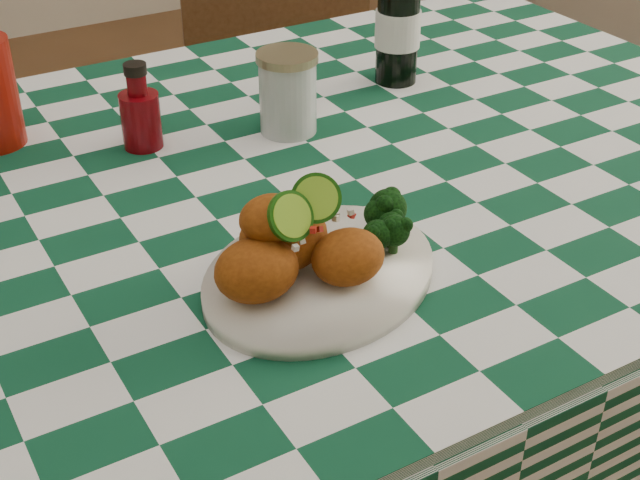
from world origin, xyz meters
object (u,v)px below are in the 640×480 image
fried_chicken_pile (304,231)px  wooden_chair_right (292,125)px  mason_jar (288,93)px  plate (320,275)px  beer_bottle (399,8)px  ketchup_bottle (139,106)px  dining_table (274,396)px

fried_chicken_pile → wooden_chair_right: 1.12m
mason_jar → plate: bearing=-113.4°
mason_jar → beer_bottle: size_ratio=0.49×
beer_bottle → wooden_chair_right: bearing=82.0°
fried_chicken_pile → ketchup_bottle: fried_chicken_pile is taller
beer_bottle → fried_chicken_pile: bearing=-133.9°
plate → fried_chicken_pile: 0.07m
ketchup_bottle → wooden_chair_right: size_ratio=0.13×
fried_chicken_pile → wooden_chair_right: (0.49, 0.94, -0.37)m
beer_bottle → ketchup_bottle: bearing=-177.7°
beer_bottle → dining_table: bearing=-150.6°
ketchup_bottle → wooden_chair_right: wooden_chair_right is taller
plate → ketchup_bottle: size_ratio=2.37×
mason_jar → wooden_chair_right: bearing=61.3°
ketchup_bottle → mason_jar: bearing=-16.4°
plate → mason_jar: 0.39m
plate → ketchup_bottle: 0.43m
dining_table → wooden_chair_right: bearing=59.1°
beer_bottle → mason_jar: bearing=-162.2°
plate → mason_jar: (0.16, 0.36, 0.05)m
dining_table → beer_bottle: 0.65m
ketchup_bottle → mason_jar: ketchup_bottle is taller
dining_table → ketchup_bottle: bearing=121.6°
ketchup_bottle → mason_jar: size_ratio=1.03×
dining_table → plate: bearing=-103.4°
fried_chicken_pile → mason_jar: bearing=64.0°
dining_table → beer_bottle: bearing=29.4°
fried_chicken_pile → ketchup_bottle: bearing=94.0°
fried_chicken_pile → beer_bottle: 0.61m
plate → beer_bottle: size_ratio=1.21×
ketchup_bottle → beer_bottle: 0.45m
mason_jar → beer_bottle: 0.27m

